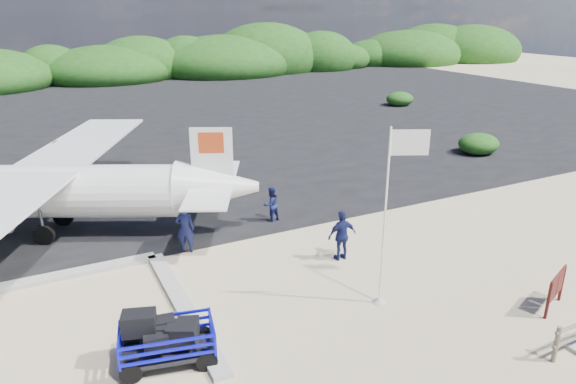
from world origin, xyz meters
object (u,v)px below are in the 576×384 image
(flagpole, at_px, (379,302))
(crew_a, at_px, (185,228))
(crew_c, at_px, (342,235))
(baggage_cart, at_px, (169,363))
(crew_b, at_px, (271,204))
(signboard, at_px, (552,309))
(aircraft_large, at_px, (366,122))

(flagpole, xyz_separation_m, crew_a, (-4.14, 5.88, 0.90))
(crew_a, relative_size, crew_c, 1.00)
(baggage_cart, relative_size, crew_c, 1.37)
(flagpole, relative_size, crew_b, 3.58)
(crew_b, bearing_deg, crew_c, 88.06)
(signboard, height_order, crew_a, crew_a)
(flagpole, relative_size, crew_c, 2.97)
(crew_b, bearing_deg, baggage_cart, 36.79)
(signboard, relative_size, crew_b, 0.99)
(crew_a, bearing_deg, baggage_cart, 94.16)
(crew_b, distance_m, crew_c, 4.21)
(flagpole, distance_m, crew_b, 7.06)
(baggage_cart, relative_size, flagpole, 0.46)
(crew_b, relative_size, crew_c, 0.83)
(baggage_cart, height_order, crew_c, crew_c)
(crew_a, xyz_separation_m, aircraft_large, (18.67, 15.57, -0.90))
(baggage_cart, distance_m, signboard, 10.87)
(crew_b, xyz_separation_m, aircraft_large, (14.79, 14.43, -0.74))
(baggage_cart, height_order, aircraft_large, aircraft_large)
(baggage_cart, height_order, crew_b, crew_b)
(flagpole, height_order, crew_b, flagpole)
(baggage_cart, relative_size, crew_a, 1.37)
(crew_a, distance_m, crew_c, 5.52)
(crew_a, bearing_deg, crew_c, 171.44)
(crew_b, xyz_separation_m, crew_c, (0.76, -4.14, 0.15))
(crew_a, bearing_deg, signboard, 159.23)
(baggage_cart, relative_size, aircraft_large, 0.14)
(flagpole, xyz_separation_m, crew_b, (-0.26, 7.02, 0.74))
(flagpole, xyz_separation_m, signboard, (4.27, -2.56, 0.00))
(crew_c, bearing_deg, crew_b, -76.56)
(crew_c, bearing_deg, flagpole, 83.25)
(flagpole, height_order, crew_c, flagpole)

